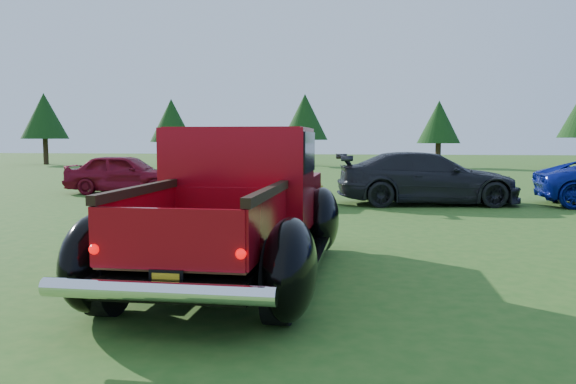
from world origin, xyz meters
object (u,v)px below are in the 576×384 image
at_px(tree_far_west, 44,116).
at_px(tree_mid_left, 305,117).
at_px(tree_west, 171,121).
at_px(tree_mid_right, 439,122).
at_px(show_car_yellow, 249,179).
at_px(show_car_grey, 427,178).
at_px(show_car_red, 125,174).
at_px(pickup_truck, 240,203).

xyz_separation_m(tree_far_west, tree_mid_left, (19.00, 1.00, -0.14)).
relative_size(tree_west, tree_mid_right, 1.05).
bearing_deg(show_car_yellow, tree_far_west, 50.66).
relative_size(tree_mid_left, tree_mid_right, 1.14).
xyz_separation_m(tree_west, show_car_grey, (15.10, -20.73, -2.36)).
bearing_deg(tree_west, tree_mid_left, 12.53).
relative_size(tree_mid_left, show_car_red, 1.25).
relative_size(show_car_red, show_car_yellow, 0.96).
distance_m(show_car_yellow, show_car_grey, 5.20).
bearing_deg(show_car_grey, tree_mid_right, -15.15).
bearing_deg(show_car_red, tree_west, 12.64).
relative_size(tree_west, show_car_yellow, 1.09).
relative_size(tree_far_west, pickup_truck, 0.94).
height_order(tree_west, tree_mid_right, tree_west).
xyz_separation_m(show_car_red, show_car_yellow, (4.79, -2.11, 0.01)).
height_order(tree_west, pickup_truck, tree_west).
bearing_deg(tree_west, tree_mid_right, 3.18).
distance_m(tree_mid_left, show_car_grey, 23.68).
relative_size(tree_west, tree_mid_left, 0.92).
bearing_deg(tree_far_west, show_car_red, -52.83).
distance_m(tree_west, pickup_truck, 31.80).
relative_size(tree_mid_right, show_car_yellow, 1.05).
distance_m(pickup_truck, show_car_yellow, 8.64).
bearing_deg(pickup_truck, show_car_grey, 69.03).
bearing_deg(show_car_grey, pickup_truck, 150.83).
bearing_deg(tree_far_west, tree_mid_left, 3.01).
bearing_deg(show_car_yellow, show_car_grey, -77.75).
distance_m(tree_mid_right, show_car_yellow, 23.61).
bearing_deg(pickup_truck, show_car_yellow, 102.01).
bearing_deg(show_car_yellow, pickup_truck, -160.04).
distance_m(tree_west, show_car_red, 19.78).
xyz_separation_m(tree_west, tree_mid_left, (9.00, 2.00, 0.27)).
xyz_separation_m(tree_mid_left, show_car_yellow, (0.91, -23.06, -2.69)).
xyz_separation_m(tree_west, show_car_yellow, (9.91, -21.06, -2.42)).
xyz_separation_m(tree_far_west, pickup_truck, (21.62, -30.53, -2.55)).
xyz_separation_m(pickup_truck, show_car_yellow, (-1.70, 8.47, -0.28)).
height_order(show_car_red, show_car_yellow, show_car_yellow).
height_order(tree_mid_right, pickup_truck, tree_mid_right).
relative_size(tree_mid_left, show_car_yellow, 1.19).
height_order(tree_west, show_car_yellow, tree_west).
distance_m(tree_west, tree_mid_right, 18.03).
distance_m(tree_mid_left, show_car_red, 21.47).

